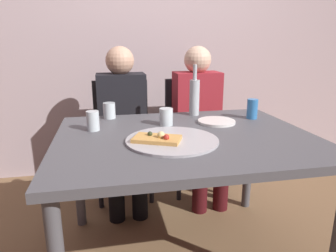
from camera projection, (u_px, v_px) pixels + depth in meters
back_wall at (147, 30)px, 2.74m from camera, size 6.00×0.10×2.60m
dining_table at (185, 149)px, 1.60m from camera, size 1.32×1.03×0.73m
pizza_tray at (172, 140)px, 1.47m from camera, size 0.45×0.45×0.01m
pizza_slice_last at (157, 138)px, 1.44m from camera, size 0.25×0.21×0.05m
wine_bottle at (194, 96)px, 1.97m from camera, size 0.06×0.06×0.33m
tumbler_near at (109, 111)px, 1.90m from camera, size 0.08×0.08×0.10m
tumbler_far at (93, 121)px, 1.64m from camera, size 0.07×0.07×0.11m
wine_glass at (166, 117)px, 1.75m from camera, size 0.08×0.08×0.10m
soda_can at (252, 109)px, 1.90m from camera, size 0.07×0.07×0.12m
plate_stack at (216, 122)px, 1.81m from camera, size 0.22×0.22×0.02m
chair_left at (122, 130)px, 2.44m from camera, size 0.44×0.44×0.90m
chair_right at (194, 126)px, 2.56m from camera, size 0.44×0.44×0.90m
guest_in_sweater at (123, 119)px, 2.27m from camera, size 0.36×0.56×1.17m
guest_in_beanie at (200, 116)px, 2.38m from camera, size 0.36×0.56×1.17m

